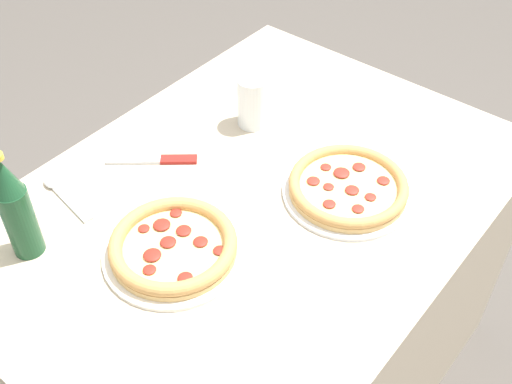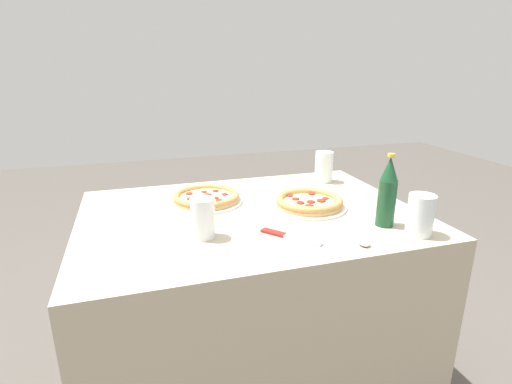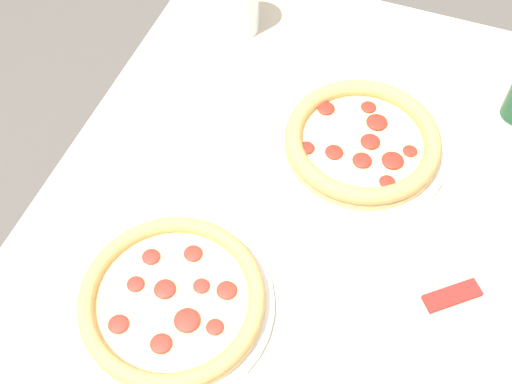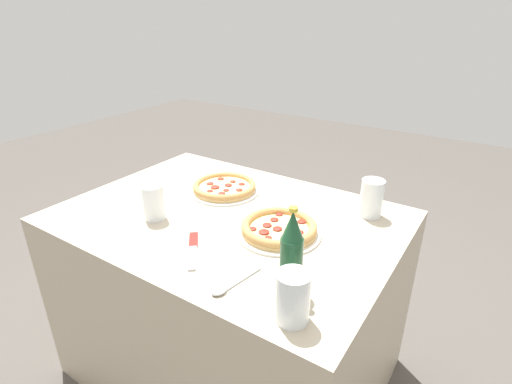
{
  "view_description": "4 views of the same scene",
  "coord_description": "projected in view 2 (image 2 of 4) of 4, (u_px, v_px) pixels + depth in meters",
  "views": [
    {
      "loc": [
        0.73,
        0.6,
        1.62
      ],
      "look_at": [
        0.03,
        0.03,
        0.77
      ],
      "focal_mm": 45.0,
      "sensor_mm": 36.0,
      "label": 1
    },
    {
      "loc": [
        -0.36,
        -1.24,
        1.21
      ],
      "look_at": [
        0.03,
        0.04,
        0.77
      ],
      "focal_mm": 28.0,
      "sensor_mm": 36.0,
      "label": 2
    },
    {
      "loc": [
        -0.42,
        -0.08,
        1.5
      ],
      "look_at": [
        0.04,
        0.1,
        0.78
      ],
      "focal_mm": 45.0,
      "sensor_mm": 36.0,
      "label": 3
    },
    {
      "loc": [
        0.76,
        -0.97,
        1.36
      ],
      "look_at": [
        0.08,
        0.06,
        0.8
      ],
      "focal_mm": 28.0,
      "sensor_mm": 36.0,
      "label": 4
    }
  ],
  "objects": [
    {
      "name": "knife",
      "position": [
        288.0,
        236.0,
        1.18
      ],
      "size": [
        0.14,
        0.17,
        0.01
      ],
      "color": "maroon",
      "rests_on": "table"
    },
    {
      "name": "spoon",
      "position": [
        360.0,
        239.0,
        1.16
      ],
      "size": [
        0.05,
        0.17,
        0.02
      ],
      "color": "silver",
      "rests_on": "table"
    },
    {
      "name": "glass_iced_tea",
      "position": [
        324.0,
        169.0,
        1.72
      ],
      "size": [
        0.08,
        0.08,
        0.13
      ],
      "color": "white",
      "rests_on": "table"
    },
    {
      "name": "glass_lemonade",
      "position": [
        203.0,
        220.0,
        1.17
      ],
      "size": [
        0.07,
        0.07,
        0.12
      ],
      "color": "white",
      "rests_on": "table"
    },
    {
      "name": "beer_bottle",
      "position": [
        387.0,
        192.0,
        1.24
      ],
      "size": [
        0.06,
        0.06,
        0.23
      ],
      "color": "#194728",
      "rests_on": "table"
    },
    {
      "name": "pizza_veggie",
      "position": [
        206.0,
        198.0,
        1.47
      ],
      "size": [
        0.27,
        0.27,
        0.04
      ],
      "color": "silver",
      "rests_on": "table"
    },
    {
      "name": "glass_mango_juice",
      "position": [
        420.0,
        216.0,
        1.19
      ],
      "size": [
        0.08,
        0.08,
        0.13
      ],
      "color": "white",
      "rests_on": "table"
    },
    {
      "name": "table",
      "position": [
        251.0,
        302.0,
        1.49
      ],
      "size": [
        1.14,
        0.83,
        0.72
      ],
      "color": "#B7A88E",
      "rests_on": "ground_plane"
    },
    {
      "name": "ground_plane",
      "position": [
        251.0,
        378.0,
        1.6
      ],
      "size": [
        8.0,
        8.0,
        0.0
      ],
      "primitive_type": "plane",
      "color": "#4C4742"
    },
    {
      "name": "pizza_salami",
      "position": [
        309.0,
        202.0,
        1.42
      ],
      "size": [
        0.27,
        0.27,
        0.04
      ],
      "color": "silver",
      "rests_on": "table"
    }
  ]
}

